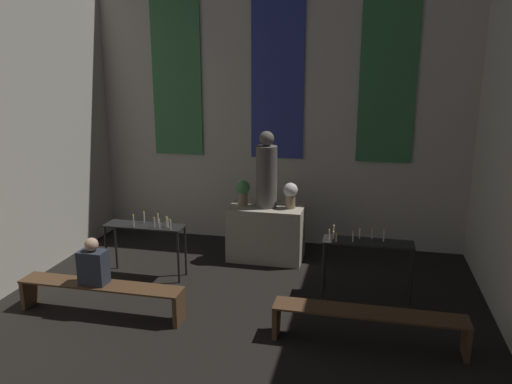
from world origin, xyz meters
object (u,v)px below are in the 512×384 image
altar (266,233)px  pew_back_left (101,291)px  pew_back_right (368,320)px  candle_rack_right (367,250)px  person_seated (93,264)px  statue (266,173)px  candle_rack_left (145,233)px  flower_vase_right (290,194)px  flower_vase_left (243,191)px

altar → pew_back_left: size_ratio=0.56×
pew_back_left → pew_back_right: size_ratio=1.00×
candle_rack_right → person_seated: 3.81m
statue → candle_rack_left: 2.23m
candle_rack_left → candle_rack_right: bearing=0.0°
flower_vase_right → pew_back_right: (1.35, -2.50, -0.87)m
statue → flower_vase_left: size_ratio=2.96×
person_seated → pew_back_right: bearing=0.0°
pew_back_left → candle_rack_right: bearing=21.1°
altar → flower_vase_left: (-0.42, 0.00, 0.73)m
flower_vase_left → flower_vase_right: same height
statue → flower_vase_right: statue is taller
flower_vase_right → pew_back_right: size_ratio=0.19×
candle_rack_right → flower_vase_right: bearing=138.4°
statue → pew_back_right: statue is taller
statue → pew_back_left: 3.29m
candle_rack_left → pew_back_right: candle_rack_left is taller
flower_vase_right → pew_back_right: bearing=-61.6°
flower_vase_left → pew_back_left: 2.97m
candle_rack_right → person_seated: person_seated is taller
flower_vase_left → pew_back_right: (2.18, -2.50, -0.87)m
statue → pew_back_right: 3.29m
statue → candle_rack_left: size_ratio=1.02×
pew_back_left → pew_back_right: 3.54m
person_seated → statue: bearing=53.5°
statue → person_seated: statue is taller
flower_vase_left → candle_rack_right: size_ratio=0.34×
altar → pew_back_left: altar is taller
statue → flower_vase_left: bearing=-180.0°
flower_vase_left → pew_back_right: bearing=-48.8°
flower_vase_right → statue: bearing=180.0°
flower_vase_right → person_seated: flower_vase_right is taller
statue → pew_back_right: size_ratio=0.57×
altar → pew_back_left: (-1.77, -2.50, -0.14)m
candle_rack_left → candle_rack_right: (3.44, 0.00, -0.00)m
altar → person_seated: size_ratio=1.98×
candle_rack_right → flower_vase_left: bearing=151.6°
statue → flower_vase_left: 0.54m
candle_rack_right → altar: bearing=146.1°
pew_back_left → pew_back_right: (3.54, 0.00, 0.00)m
candle_rack_left → altar: bearing=33.9°
flower_vase_left → candle_rack_left: 1.81m
flower_vase_left → candle_rack_left: bearing=-138.4°
altar → statue: statue is taller
candle_rack_left → candle_rack_right: 3.44m
flower_vase_right → person_seated: size_ratio=0.68×
altar → flower_vase_left: flower_vase_left is taller
pew_back_right → person_seated: size_ratio=3.55×
pew_back_left → altar: bearing=54.7°
candle_rack_right → person_seated: bearing=-159.4°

